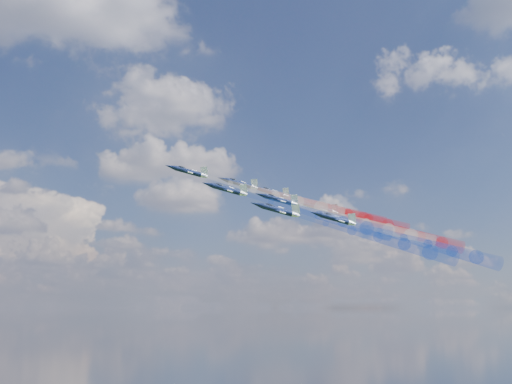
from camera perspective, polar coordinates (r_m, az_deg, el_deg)
name	(u,v)px	position (r m, az deg, el deg)	size (l,w,h in m)	color
jet_lead	(188,172)	(158.92, -6.55, 1.98)	(9.68, 12.10, 3.23)	black
trail_lead	(276,196)	(158.47, 1.93, -0.34)	(4.03, 37.96, 4.03)	white
jet_inner_left	(227,189)	(148.99, -2.86, 0.26)	(9.68, 12.10, 3.23)	black
trail_inner_left	(319,215)	(150.36, 6.12, -2.19)	(4.03, 37.96, 4.03)	blue
jet_inner_right	(240,184)	(168.36, -1.60, 0.82)	(9.68, 12.10, 3.23)	black
trail_inner_right	(321,206)	(169.95, 6.33, -1.35)	(4.03, 37.96, 4.03)	red
jet_outer_left	(277,210)	(136.54, 2.08, -1.75)	(9.68, 12.10, 3.23)	black
trail_outer_left	(378,237)	(140.29, 11.72, -4.33)	(4.03, 37.96, 4.03)	blue
jet_center_third	(278,200)	(157.21, 2.19, -0.74)	(9.68, 12.10, 3.23)	black
trail_center_third	(366,224)	(160.62, 10.58, -3.02)	(4.03, 37.96, 4.03)	white
jet_outer_right	(272,192)	(179.56, 1.56, -0.02)	(9.68, 12.10, 3.23)	black
trail_outer_right	(349,213)	(182.41, 8.94, -2.04)	(4.03, 37.96, 4.03)	red
jet_rear_left	(335,219)	(148.82, 7.65, -2.58)	(9.68, 12.10, 3.23)	black
trail_rear_left	(428,244)	(154.68, 16.30, -4.86)	(4.03, 37.96, 4.03)	blue
jet_rear_right	(320,209)	(172.19, 6.23, -1.61)	(9.68, 12.10, 3.23)	black
trail_rear_right	(400,231)	(177.14, 13.79, -3.64)	(4.03, 37.96, 4.03)	red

